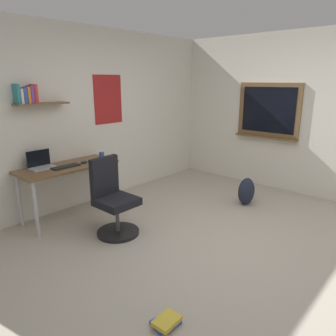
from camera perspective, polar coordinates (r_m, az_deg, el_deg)
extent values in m
plane|color=#ADA393|center=(3.77, 10.39, -14.06)|extent=(5.20, 5.20, 0.00)
cube|color=silver|center=(5.02, -13.58, 8.89)|extent=(5.00, 0.10, 2.60)
cube|color=brown|center=(4.44, -21.69, 10.66)|extent=(0.68, 0.20, 0.02)
cube|color=#A51E1E|center=(5.12, -10.70, 11.99)|extent=(0.52, 0.01, 0.74)
cube|color=teal|center=(4.33, -25.53, 11.91)|extent=(0.03, 0.14, 0.24)
cube|color=silver|center=(4.35, -25.01, 11.60)|extent=(0.03, 0.14, 0.18)
cube|color=#3851B2|center=(4.37, -24.50, 11.73)|extent=(0.04, 0.14, 0.19)
cube|color=orange|center=(4.39, -23.98, 11.87)|extent=(0.04, 0.14, 0.20)
cube|color=#7A3D99|center=(4.40, -23.46, 12.03)|extent=(0.04, 0.14, 0.22)
cube|color=#C63833|center=(4.42, -22.92, 12.19)|extent=(0.04, 0.14, 0.23)
cube|color=silver|center=(5.57, 24.64, 8.54)|extent=(0.10, 5.00, 2.60)
cube|color=brown|center=(5.76, 17.61, 9.91)|extent=(0.04, 1.10, 0.90)
cube|color=black|center=(5.74, 17.54, 9.90)|extent=(0.01, 0.94, 0.76)
cube|color=brown|center=(5.78, 17.04, 5.31)|extent=(0.12, 1.10, 0.03)
cube|color=brown|center=(4.47, -17.59, 0.24)|extent=(1.30, 0.56, 0.03)
cylinder|color=#B7B7BC|center=(4.14, -22.62, -6.86)|extent=(0.04, 0.04, 0.71)
cylinder|color=#B7B7BC|center=(4.71, -9.68, -3.13)|extent=(0.04, 0.04, 0.71)
cylinder|color=#B7B7BC|center=(4.52, -25.09, -5.27)|extent=(0.04, 0.04, 0.71)
cylinder|color=#B7B7BC|center=(5.05, -12.81, -2.03)|extent=(0.04, 0.04, 0.71)
cylinder|color=black|center=(4.07, -8.94, -11.30)|extent=(0.52, 0.52, 0.04)
cylinder|color=#4C4C51|center=(3.99, -9.06, -8.87)|extent=(0.05, 0.05, 0.34)
cube|color=black|center=(3.91, -9.19, -5.99)|extent=(0.44, 0.44, 0.09)
cube|color=black|center=(3.96, -11.35, -1.45)|extent=(0.40, 0.10, 0.48)
cube|color=#ADAFB5|center=(4.41, -21.52, 0.03)|extent=(0.31, 0.21, 0.02)
cube|color=black|center=(4.47, -22.24, 1.66)|extent=(0.31, 0.01, 0.21)
cube|color=black|center=(4.37, -17.87, 0.24)|extent=(0.37, 0.13, 0.02)
ellipsoid|color=#262628|center=(4.51, -14.83, 1.03)|extent=(0.10, 0.06, 0.03)
cylinder|color=#334CA5|center=(4.73, -11.81, 2.25)|extent=(0.08, 0.08, 0.09)
ellipsoid|color=#1E2333|center=(4.99, 13.89, -4.08)|extent=(0.32, 0.22, 0.42)
cube|color=#3851B2|center=(2.76, -0.42, -25.95)|extent=(0.24, 0.19, 0.03)
cube|color=gold|center=(2.72, -0.20, -25.76)|extent=(0.22, 0.16, 0.04)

